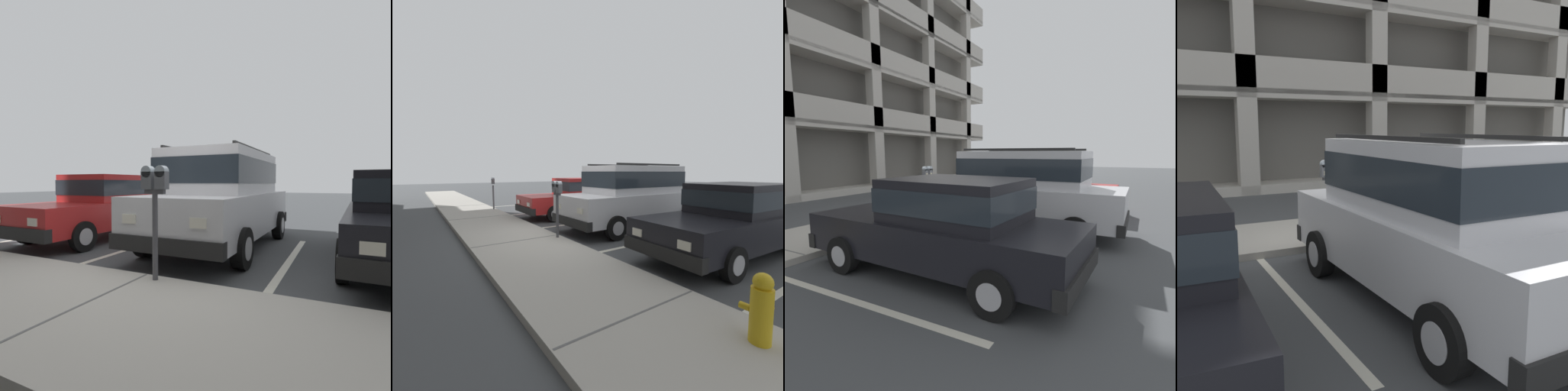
{
  "view_description": "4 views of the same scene",
  "coord_description": "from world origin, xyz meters",
  "views": [
    {
      "loc": [
        -2.34,
        3.56,
        1.34
      ],
      "look_at": [
        -0.18,
        -0.9,
        1.14
      ],
      "focal_mm": 28.0,
      "sensor_mm": 36.0,
      "label": 1
    },
    {
      "loc": [
        -6.09,
        3.41,
        1.78
      ],
      "look_at": [
        -0.19,
        -0.61,
        1.14
      ],
      "focal_mm": 24.0,
      "sensor_mm": 36.0,
      "label": 2
    },
    {
      "loc": [
        -7.17,
        -5.02,
        1.92
      ],
      "look_at": [
        0.23,
        -1.1,
        0.76
      ],
      "focal_mm": 28.0,
      "sensor_mm": 36.0,
      "label": 3
    },
    {
      "loc": [
        -3.12,
        -6.68,
        2.14
      ],
      "look_at": [
        0.01,
        -0.79,
        1.07
      ],
      "focal_mm": 40.0,
      "sensor_mm": 36.0,
      "label": 4
    }
  ],
  "objects": [
    {
      "name": "parking_meter_near",
      "position": [
        -0.23,
        0.35,
        1.19
      ],
      "size": [
        0.35,
        0.12,
        1.44
      ],
      "color": "#47474C",
      "rests_on": "sidewalk"
    },
    {
      "name": "parking_meter_far",
      "position": [
        5.94,
        0.35,
        1.06
      ],
      "size": [
        0.15,
        0.12,
        1.43
      ],
      "color": "#595B60",
      "rests_on": "sidewalk"
    },
    {
      "name": "parking_stall_lines",
      "position": [
        1.54,
        -1.4,
        0.0
      ],
      "size": [
        12.44,
        4.8,
        0.01
      ],
      "color": "silver",
      "rests_on": "ground_plane"
    },
    {
      "name": "sidewalk",
      "position": [
        0.0,
        1.3,
        0.06
      ],
      "size": [
        40.0,
        2.2,
        0.12
      ],
      "color": "#ADA89E",
      "rests_on": "ground_plane"
    },
    {
      "name": "silver_suv",
      "position": [
        -0.05,
        -2.46,
        1.09
      ],
      "size": [
        2.03,
        4.78,
        2.03
      ],
      "rotation": [
        0.0,
        0.0,
        -0.0
      ],
      "color": "silver",
      "rests_on": "ground_plane"
    },
    {
      "name": "ground_plane",
      "position": [
        0.0,
        0.0,
        -0.05
      ],
      "size": [
        80.0,
        80.0,
        0.1
      ],
      "color": "#444749"
    }
  ]
}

